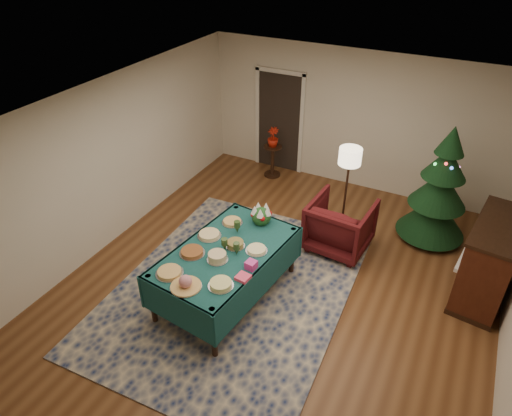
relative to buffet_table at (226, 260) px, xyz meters
The scene contains 25 objects.
room_shell 1.02m from the buffet_table, 38.80° to the left, with size 7.00×7.00×7.00m.
doorway 4.11m from the buffet_table, 104.30° to the left, with size 1.08×0.04×2.16m.
rug 0.66m from the buffet_table, 82.21° to the left, with size 3.20×4.20×0.02m, color #15234E.
buffet_table is the anchor object (origin of this frame).
platter_0 0.86m from the buffet_table, 118.54° to the right, with size 0.36×0.36×0.05m.
platter_1 0.88m from the buffet_table, 94.90° to the right, with size 0.39×0.39×0.18m.
platter_2 0.73m from the buffet_table, 64.62° to the right, with size 0.32×0.32×0.07m.
platter_3 0.49m from the buffet_table, 144.84° to the right, with size 0.35×0.35×0.06m.
platter_4 0.31m from the buffet_table, 88.96° to the right, with size 0.29×0.29×0.11m.
platter_5 0.45m from the buffet_table, 154.41° to the left, with size 0.34×0.34×0.06m.
platter_6 0.26m from the buffet_table, 63.87° to the left, with size 0.27×0.27×0.08m.
platter_7 0.46m from the buffet_table, 26.15° to the left, with size 0.30×0.30×0.05m.
platter_8 0.69m from the buffet_table, 111.68° to the left, with size 0.31×0.31×0.05m.
goblet_0 0.52m from the buffet_table, 97.83° to the left, with size 0.09×0.09×0.19m.
goblet_1 0.32m from the buffet_table, ahead, with size 0.09×0.09×0.19m.
goblet_2 0.27m from the buffet_table, 165.84° to the left, with size 0.09×0.09×0.19m.
napkin_stack 0.65m from the buffet_table, 39.00° to the right, with size 0.17×0.17×0.04m, color #FB456A.
gift_box 0.55m from the buffet_table, 19.05° to the right, with size 0.13×0.13×0.11m, color #DD3DA0.
centerpiece 0.88m from the buffet_table, 80.34° to the left, with size 0.30×0.30×0.34m.
armchair 2.12m from the buffet_table, 59.62° to the left, with size 0.95×0.89×0.97m, color #460F11.
floor_lamp 2.67m from the buffet_table, 68.51° to the left, with size 0.37×0.37×1.54m.
side_table 3.70m from the buffet_table, 105.06° to the left, with size 0.38×0.38×0.68m.
potted_plant 3.68m from the buffet_table, 105.06° to the left, with size 0.23×0.40×0.23m, color #B11C0C.
christmas_tree 3.69m from the buffet_table, 49.98° to the left, with size 1.25×1.25×2.04m.
piano 3.69m from the buffet_table, 27.62° to the left, with size 0.84×1.49×1.23m.
Camera 1 is at (2.00, -4.65, 4.74)m, focal length 32.00 mm.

